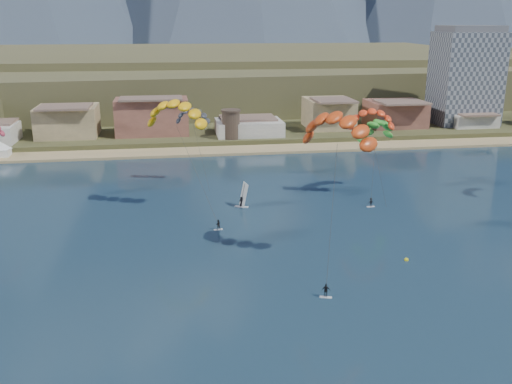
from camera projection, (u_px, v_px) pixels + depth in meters
ground at (300, 362)px, 63.54m from camera, size 2400.00×2400.00×0.00m
beach at (217, 151)px, 163.82m from camera, size 2200.00×12.00×0.90m
land at (179, 55)px, 593.73m from camera, size 2200.00×900.00×4.00m
foothills at (240, 76)px, 284.24m from camera, size 940.00×210.00×18.00m
town at (77, 118)px, 170.99m from camera, size 400.00×24.00×12.00m
apartment_tower at (466, 76)px, 191.82m from camera, size 20.00×16.00×32.00m
watchtower at (231, 124)px, 170.35m from camera, size 5.82×5.82×8.60m
kitesurfer_yellow at (176, 110)px, 108.63m from camera, size 13.91×17.84×24.44m
kitesurfer_orange at (338, 124)px, 85.42m from camera, size 12.48×20.04×25.76m
kitesurfer_green at (376, 127)px, 121.78m from camera, size 10.73×14.86×17.94m
distant_kite_dark at (193, 113)px, 127.76m from camera, size 8.51×6.50×18.77m
distant_kite_orange at (372, 116)px, 117.08m from camera, size 10.64×7.05×20.42m
windsurfer at (242, 199)px, 115.30m from camera, size 2.98×3.16×4.91m
buoy at (406, 260)px, 90.13m from camera, size 0.67×0.67×0.67m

